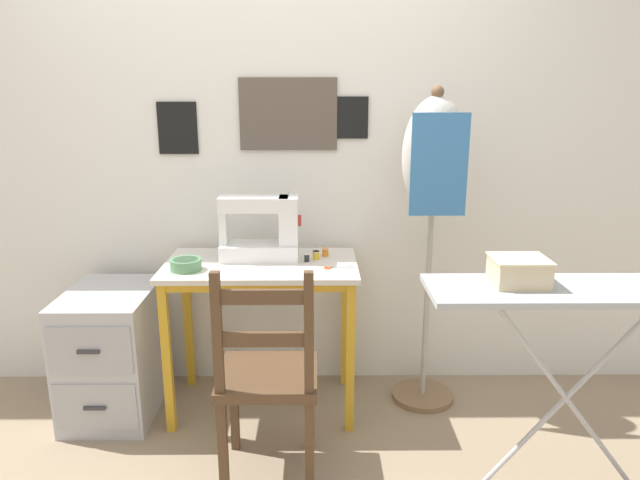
{
  "coord_description": "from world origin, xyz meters",
  "views": [
    {
      "loc": [
        0.27,
        -2.38,
        1.58
      ],
      "look_at": [
        0.29,
        0.24,
        0.89
      ],
      "focal_mm": 32.0,
      "sensor_mm": 36.0,
      "label": 1
    }
  ],
  "objects_px": {
    "scissors": "(334,267)",
    "wooden_chair": "(268,378)",
    "thread_spool_near_machine": "(307,258)",
    "sewing_machine": "(264,230)",
    "thread_spool_mid_table": "(316,255)",
    "ironing_board": "(578,300)",
    "filing_cabinet": "(113,352)",
    "thread_spool_far_edge": "(325,252)",
    "dress_form": "(433,178)",
    "fabric_bowl": "(186,264)",
    "storage_box": "(519,271)"
  },
  "relations": [
    {
      "from": "scissors",
      "to": "wooden_chair",
      "type": "relative_size",
      "value": 0.15
    },
    {
      "from": "scissors",
      "to": "thread_spool_near_machine",
      "type": "relative_size",
      "value": 3.44
    },
    {
      "from": "sewing_machine",
      "to": "thread_spool_mid_table",
      "type": "xyz_separation_m",
      "value": [
        0.25,
        -0.01,
        -0.13
      ]
    },
    {
      "from": "thread_spool_mid_table",
      "to": "ironing_board",
      "type": "height_order",
      "value": "ironing_board"
    },
    {
      "from": "filing_cabinet",
      "to": "ironing_board",
      "type": "relative_size",
      "value": 0.57
    },
    {
      "from": "thread_spool_far_edge",
      "to": "dress_form",
      "type": "distance_m",
      "value": 0.64
    },
    {
      "from": "thread_spool_far_edge",
      "to": "wooden_chair",
      "type": "distance_m",
      "value": 0.78
    },
    {
      "from": "sewing_machine",
      "to": "thread_spool_mid_table",
      "type": "height_order",
      "value": "sewing_machine"
    },
    {
      "from": "fabric_bowl",
      "to": "filing_cabinet",
      "type": "relative_size",
      "value": 0.23
    },
    {
      "from": "thread_spool_mid_table",
      "to": "filing_cabinet",
      "type": "height_order",
      "value": "thread_spool_mid_table"
    },
    {
      "from": "scissors",
      "to": "thread_spool_far_edge",
      "type": "xyz_separation_m",
      "value": [
        -0.04,
        0.19,
        0.02
      ]
    },
    {
      "from": "scissors",
      "to": "storage_box",
      "type": "xyz_separation_m",
      "value": [
        0.66,
        -0.56,
        0.16
      ]
    },
    {
      "from": "ironing_board",
      "to": "storage_box",
      "type": "relative_size",
      "value": 5.47
    },
    {
      "from": "thread_spool_mid_table",
      "to": "wooden_chair",
      "type": "relative_size",
      "value": 0.05
    },
    {
      "from": "fabric_bowl",
      "to": "dress_form",
      "type": "relative_size",
      "value": 0.09
    },
    {
      "from": "scissors",
      "to": "ironing_board",
      "type": "height_order",
      "value": "ironing_board"
    },
    {
      "from": "fabric_bowl",
      "to": "thread_spool_mid_table",
      "type": "distance_m",
      "value": 0.63
    },
    {
      "from": "thread_spool_mid_table",
      "to": "dress_form",
      "type": "height_order",
      "value": "dress_form"
    },
    {
      "from": "thread_spool_near_machine",
      "to": "wooden_chair",
      "type": "xyz_separation_m",
      "value": [
        -0.15,
        -0.57,
        -0.34
      ]
    },
    {
      "from": "ironing_board",
      "to": "thread_spool_far_edge",
      "type": "bearing_deg",
      "value": 139.55
    },
    {
      "from": "scissors",
      "to": "thread_spool_near_machine",
      "type": "height_order",
      "value": "thread_spool_near_machine"
    },
    {
      "from": "sewing_machine",
      "to": "thread_spool_far_edge",
      "type": "distance_m",
      "value": 0.33
    },
    {
      "from": "fabric_bowl",
      "to": "wooden_chair",
      "type": "height_order",
      "value": "wooden_chair"
    },
    {
      "from": "wooden_chair",
      "to": "scissors",
      "type": "bearing_deg",
      "value": 58.98
    },
    {
      "from": "thread_spool_mid_table",
      "to": "ironing_board",
      "type": "bearing_deg",
      "value": -37.19
    },
    {
      "from": "fabric_bowl",
      "to": "wooden_chair",
      "type": "relative_size",
      "value": 0.15
    },
    {
      "from": "sewing_machine",
      "to": "scissors",
      "type": "height_order",
      "value": "sewing_machine"
    },
    {
      "from": "thread_spool_far_edge",
      "to": "filing_cabinet",
      "type": "bearing_deg",
      "value": -172.43
    },
    {
      "from": "thread_spool_near_machine",
      "to": "thread_spool_far_edge",
      "type": "height_order",
      "value": "thread_spool_far_edge"
    },
    {
      "from": "wooden_chair",
      "to": "storage_box",
      "type": "distance_m",
      "value": 1.06
    },
    {
      "from": "thread_spool_near_machine",
      "to": "storage_box",
      "type": "xyz_separation_m",
      "value": [
        0.79,
        -0.66,
        0.14
      ]
    },
    {
      "from": "dress_form",
      "to": "ironing_board",
      "type": "bearing_deg",
      "value": -61.31
    },
    {
      "from": "wooden_chair",
      "to": "ironing_board",
      "type": "height_order",
      "value": "wooden_chair"
    },
    {
      "from": "fabric_bowl",
      "to": "thread_spool_far_edge",
      "type": "xyz_separation_m",
      "value": [
        0.65,
        0.22,
        -0.01
      ]
    },
    {
      "from": "filing_cabinet",
      "to": "storage_box",
      "type": "bearing_deg",
      "value": -19.12
    },
    {
      "from": "thread_spool_far_edge",
      "to": "storage_box",
      "type": "bearing_deg",
      "value": -46.89
    },
    {
      "from": "storage_box",
      "to": "dress_form",
      "type": "bearing_deg",
      "value": 104.87
    },
    {
      "from": "sewing_machine",
      "to": "fabric_bowl",
      "type": "distance_m",
      "value": 0.41
    },
    {
      "from": "thread_spool_mid_table",
      "to": "thread_spool_far_edge",
      "type": "bearing_deg",
      "value": 47.79
    },
    {
      "from": "fabric_bowl",
      "to": "dress_form",
      "type": "height_order",
      "value": "dress_form"
    },
    {
      "from": "fabric_bowl",
      "to": "thread_spool_near_machine",
      "type": "xyz_separation_m",
      "value": [
        0.56,
        0.12,
        -0.01
      ]
    },
    {
      "from": "sewing_machine",
      "to": "filing_cabinet",
      "type": "bearing_deg",
      "value": -172.64
    },
    {
      "from": "thread_spool_near_machine",
      "to": "storage_box",
      "type": "bearing_deg",
      "value": -39.59
    },
    {
      "from": "scissors",
      "to": "filing_cabinet",
      "type": "height_order",
      "value": "scissors"
    },
    {
      "from": "thread_spool_near_machine",
      "to": "ironing_board",
      "type": "bearing_deg",
      "value": -34.3
    },
    {
      "from": "dress_form",
      "to": "storage_box",
      "type": "xyz_separation_m",
      "value": [
        0.19,
        -0.7,
        -0.24
      ]
    },
    {
      "from": "wooden_chair",
      "to": "filing_cabinet",
      "type": "height_order",
      "value": "wooden_chair"
    },
    {
      "from": "thread_spool_mid_table",
      "to": "fabric_bowl",
      "type": "bearing_deg",
      "value": -164.69
    },
    {
      "from": "scissors",
      "to": "thread_spool_near_machine",
      "type": "bearing_deg",
      "value": 143.78
    },
    {
      "from": "thread_spool_near_machine",
      "to": "dress_form",
      "type": "xyz_separation_m",
      "value": [
        0.61,
        0.05,
        0.38
      ]
    }
  ]
}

